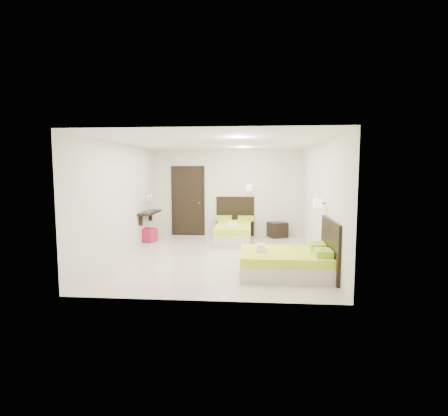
# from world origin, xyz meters

# --- Properties ---
(floor) EXTENTS (5.50, 5.50, 0.00)m
(floor) POSITION_xyz_m (0.00, 0.00, 0.00)
(floor) COLOR beige
(floor) RESTS_ON ground
(bed_single) EXTENTS (1.14, 1.91, 1.57)m
(bed_single) POSITION_xyz_m (0.25, 1.89, 0.29)
(bed_single) COLOR beige
(bed_single) RESTS_ON ground
(bed_double) EXTENTS (1.70, 1.45, 1.41)m
(bed_double) POSITION_xyz_m (1.48, -1.27, 0.26)
(bed_double) COLOR beige
(bed_double) RESTS_ON ground
(nightstand) EXTENTS (0.64, 0.61, 0.45)m
(nightstand) POSITION_xyz_m (1.52, 2.55, 0.22)
(nightstand) COLOR black
(nightstand) RESTS_ON ground
(ottoman) EXTENTS (0.45, 0.45, 0.38)m
(ottoman) POSITION_xyz_m (-2.11, 1.55, 0.19)
(ottoman) COLOR maroon
(ottoman) RESTS_ON ground
(door) EXTENTS (1.02, 0.15, 2.14)m
(door) POSITION_xyz_m (-1.20, 2.70, 1.05)
(door) COLOR black
(door) RESTS_ON ground
(console_shelf) EXTENTS (0.35, 1.20, 0.78)m
(console_shelf) POSITION_xyz_m (-2.08, 1.60, 0.82)
(console_shelf) COLOR black
(console_shelf) RESTS_ON ground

